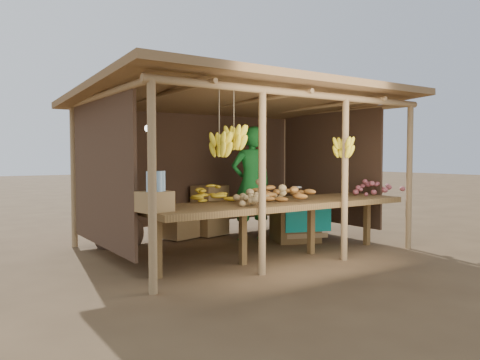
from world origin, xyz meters
TOP-DOWN VIEW (x-y plane):
  - ground at (0.00, 0.00)m, footprint 60.00×60.00m
  - stall_structure at (-0.06, -0.09)m, footprint 4.70×3.50m
  - counter at (0.00, -0.95)m, footprint 3.90×1.05m
  - potato_heap at (-0.38, -1.11)m, footprint 0.93×0.64m
  - sweet_potato_heap at (0.16, -0.90)m, footprint 1.06×0.79m
  - onion_heap at (1.90, -1.05)m, footprint 0.98×0.78m
  - banana_pile at (-0.85, -0.49)m, footprint 0.64×0.50m
  - tomato_basin at (-1.82, -0.87)m, footprint 0.36×0.36m
  - bottle_box at (-1.90, -1.10)m, footprint 0.40×0.34m
  - vendor at (0.51, 0.42)m, footprint 0.78×0.61m
  - tarp_crate at (1.07, -0.05)m, footprint 0.96×0.90m
  - carton_stack at (-0.03, 1.20)m, footprint 1.24×0.57m
  - burlap_sacks at (-1.51, 1.15)m, footprint 0.79×0.42m

SIDE VIEW (x-z plane):
  - ground at x=0.00m, z-range 0.00..0.00m
  - burlap_sacks at x=-1.51m, z-range -0.04..0.52m
  - tarp_crate at x=1.07m, z-range -0.08..0.85m
  - carton_stack at x=-0.03m, z-range -0.05..0.82m
  - counter at x=0.00m, z-range 0.34..1.14m
  - tomato_basin at x=-1.82m, z-range 0.78..0.97m
  - vendor at x=0.51m, z-range 0.00..1.91m
  - banana_pile at x=-0.85m, z-range 0.80..1.15m
  - bottle_box at x=-1.90m, z-range 0.75..1.20m
  - sweet_potato_heap at x=0.16m, z-range 0.80..1.16m
  - onion_heap at x=1.90m, z-range 0.80..1.16m
  - potato_heap at x=-0.38m, z-range 0.80..1.16m
  - stall_structure at x=-0.06m, z-range 0.69..3.12m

